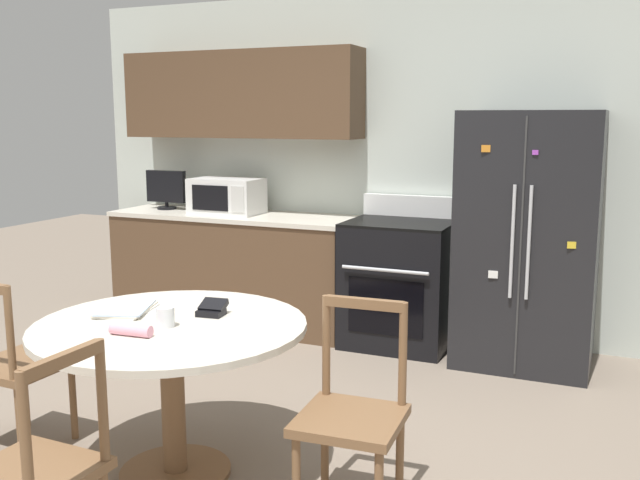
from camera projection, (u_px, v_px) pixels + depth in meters
The scene contains 15 objects.
ground_plane at pixel (214, 478), 3.33m from camera, with size 14.00×14.00×0.00m, color gray.
back_wall at pixel (352, 146), 5.55m from camera, with size 5.20×0.44×2.60m.
kitchen_counter at pixel (235, 268), 5.79m from camera, with size 2.03×0.64×0.90m.
refrigerator at pixel (528, 240), 4.77m from camera, with size 0.89×0.74×1.71m.
oven_range at pixel (399, 282), 5.22m from camera, with size 0.76×0.68×1.08m.
microwave at pixel (227, 196), 5.70m from camera, with size 0.55×0.35×0.28m.
countertop_tv at pixel (166, 188), 5.96m from camera, with size 0.36×0.16×0.32m.
dining_table at pixel (171, 352), 3.27m from camera, with size 1.25×1.25×0.74m.
dining_chair_near at pixel (36, 476), 2.47m from camera, with size 0.43×0.43×0.90m.
dining_chair_left at pixel (15, 366), 3.56m from camera, with size 0.43×0.43×0.90m.
dining_chair_right at pixel (352, 416), 2.97m from camera, with size 0.44×0.44×0.90m.
candle_glass at pixel (165, 318), 3.18m from camera, with size 0.08×0.08×0.09m.
folded_napkin at pixel (131, 330), 3.05m from camera, with size 0.20×0.07×0.05m.
wallet at pixel (212, 309), 3.37m from camera, with size 0.14×0.14×0.07m.
mail_stack at pixel (126, 309), 3.43m from camera, with size 0.31×0.36×0.02m.
Camera 1 is at (1.68, -2.65, 1.67)m, focal length 40.00 mm.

